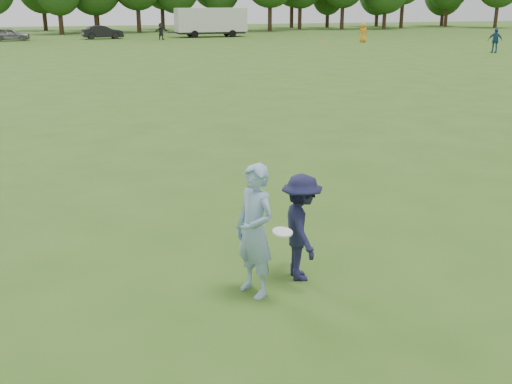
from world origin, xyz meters
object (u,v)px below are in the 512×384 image
player_far_d (161,31)px  field_cone (323,42)px  player_far_b (495,40)px  player_far_c (363,33)px  thrower (255,231)px  defender (301,228)px  cargo_trailer (211,21)px  car_f (103,32)px  car_e (10,34)px

player_far_d → field_cone: 17.33m
player_far_b → player_far_c: size_ratio=1.02×
thrower → defender: bearing=86.2°
player_far_b → cargo_trailer: size_ratio=0.21×
player_far_b → field_cone: size_ratio=6.34×
player_far_c → player_far_d: size_ratio=1.06×
player_far_c → player_far_b: bearing=117.9°
defender → cargo_trailer: size_ratio=0.17×
thrower → car_f: size_ratio=0.43×
player_far_b → player_far_d: 33.34m
car_e → cargo_trailer: 21.52m
player_far_d → car_e: player_far_d is taller
thrower → car_f: 61.86m
defender → field_cone: bearing=-15.6°
car_e → player_far_d: bearing=-103.9°
defender → player_far_b: bearing=-33.4°
player_far_b → car_f: 40.07m
thrower → field_cone: 53.04m
defender → player_far_c: bearing=-19.8°
player_far_b → field_cone: bearing=172.2°
defender → field_cone: 52.47m
player_far_c → player_far_d: bearing=-15.2°
player_far_b → cargo_trailer: (-15.76, 28.77, 0.82)m
player_far_b → field_cone: (-8.08, 14.84, -0.80)m
player_far_b → player_far_c: player_far_b is taller
car_f → field_cone: (19.80, -13.95, -0.56)m
player_far_d → field_cone: player_far_d is taller
player_far_c → car_f: (-24.13, 14.01, -0.21)m
car_f → defender: bearing=171.1°
car_f → field_cone: size_ratio=14.46×
player_far_d → thrower: bearing=-116.9°
player_far_d → field_cone: size_ratio=5.83×
player_far_b → car_f: player_far_b is taller
defender → field_cone: size_ratio=5.25×
player_far_c → car_f: 27.90m
player_far_c → car_f: size_ratio=0.43×
player_far_b → car_f: size_ratio=0.44×
defender → player_far_d: bearing=1.4°
thrower → cargo_trailer: 63.62m
player_far_b → car_e: 46.68m
player_far_c → car_e: bearing=-8.1°
field_cone → cargo_trailer: size_ratio=0.03×
car_f → cargo_trailer: size_ratio=0.48×
player_far_b → player_far_d: player_far_b is taller
thrower → player_far_c: thrower is taller
defender → player_far_c: (26.44, 47.51, 0.14)m
car_f → cargo_trailer: (12.13, -0.01, 1.06)m
player_far_c → cargo_trailer: (-12.00, 13.99, 0.85)m
defender → cargo_trailer: 63.19m
player_far_d → car_f: bearing=127.6°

